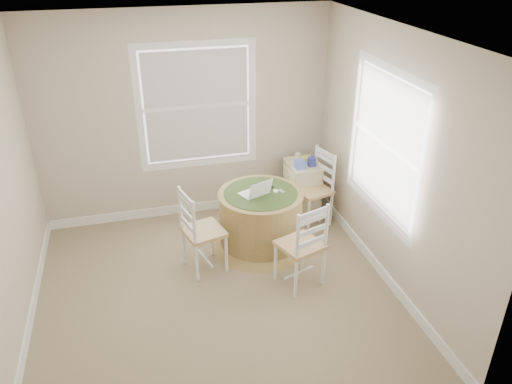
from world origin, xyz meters
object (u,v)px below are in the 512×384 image
object	(u,v)px
round_table	(260,217)
chair_right	(312,190)
chair_near	(300,244)
laptop	(255,192)
corner_chest	(302,188)
chair_left	(204,231)

from	to	relation	value
round_table	chair_right	distance (m)	0.83
chair_near	laptop	world-z (taller)	chair_near
chair_near	corner_chest	bearing A→B (deg)	-129.80
chair_left	chair_near	world-z (taller)	same
round_table	chair_right	xyz separation A→B (m)	(0.76, 0.33, 0.10)
chair_near	laptop	size ratio (longest dim) A/B	2.50
laptop	corner_chest	world-z (taller)	laptop
chair_right	corner_chest	size ratio (longest dim) A/B	1.37
corner_chest	chair_right	bearing A→B (deg)	-87.40
chair_near	laptop	bearing A→B (deg)	-90.35
chair_near	round_table	bearing A→B (deg)	-95.02
round_table	chair_near	size ratio (longest dim) A/B	1.21
chair_left	corner_chest	bearing A→B (deg)	-72.30
round_table	corner_chest	xyz separation A→B (m)	(0.74, 0.64, -0.03)
chair_near	chair_right	size ratio (longest dim) A/B	1.00
chair_right	laptop	size ratio (longest dim) A/B	2.50
corner_chest	chair_near	bearing A→B (deg)	-111.15
round_table	corner_chest	bearing A→B (deg)	21.37
laptop	corner_chest	xyz separation A→B (m)	(0.80, 0.66, -0.37)
round_table	chair_near	world-z (taller)	chair_near
chair_right	corner_chest	bearing A→B (deg)	168.21
chair_right	corner_chest	world-z (taller)	chair_right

